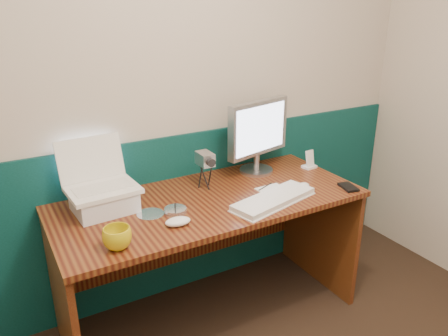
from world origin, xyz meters
TOP-DOWN VIEW (x-y plane):
  - back_wall at (0.00, 1.75)m, footprint 3.50×0.04m
  - wainscot at (0.00, 1.74)m, footprint 3.48×0.02m
  - desk at (0.14, 1.38)m, footprint 1.60×0.70m
  - laptop_riser at (-0.37, 1.52)m, footprint 0.30×0.26m
  - laptop at (-0.37, 1.52)m, footprint 0.34×0.27m
  - monitor at (0.57, 1.58)m, footprint 0.46×0.23m
  - keyboard at (0.41, 1.18)m, footprint 0.50×0.27m
  - mouse_right at (0.63, 1.23)m, footprint 0.12×0.10m
  - mouse_left at (-0.12, 1.20)m, footprint 0.13×0.09m
  - mug at (-0.41, 1.14)m, footprint 0.15×0.15m
  - camcorder at (0.19, 1.52)m, footprint 0.09×0.13m
  - cd_spindle at (-0.08, 1.32)m, footprint 0.11×0.11m
  - cd_loose_a at (-0.19, 1.37)m, footprint 0.13×0.13m
  - pen at (0.48, 1.36)m, footprint 0.12×0.05m
  - papers at (0.49, 1.32)m, footprint 0.15×0.10m
  - dock at (0.88, 1.47)m, footprint 0.09×0.07m
  - music_player at (0.88, 1.47)m, footprint 0.06×0.03m
  - pda at (0.87, 1.12)m, footprint 0.10×0.13m

SIDE VIEW (x-z plane):
  - desk at x=0.14m, z-range 0.00..0.75m
  - wainscot at x=0.00m, z-range 0.00..1.00m
  - cd_loose_a at x=-0.19m, z-range 0.75..0.75m
  - papers at x=0.49m, z-range 0.75..0.75m
  - pen at x=0.48m, z-range 0.75..0.76m
  - pda at x=0.87m, z-range 0.75..0.76m
  - dock at x=0.88m, z-range 0.75..0.77m
  - cd_spindle at x=-0.08m, z-range 0.75..0.77m
  - keyboard at x=0.41m, z-range 0.75..0.78m
  - mouse_right at x=0.63m, z-range 0.75..0.79m
  - mouse_left at x=-0.12m, z-range 0.75..0.79m
  - mug at x=-0.41m, z-range 0.75..0.85m
  - laptop_riser at x=-0.37m, z-range 0.75..0.85m
  - music_player at x=0.88m, z-range 0.76..0.86m
  - camcorder at x=0.19m, z-range 0.75..0.95m
  - monitor at x=0.57m, z-range 0.75..1.19m
  - laptop at x=-0.37m, z-range 0.85..1.12m
  - back_wall at x=0.00m, z-range 0.00..2.50m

